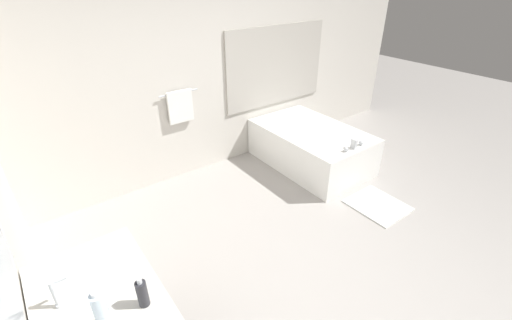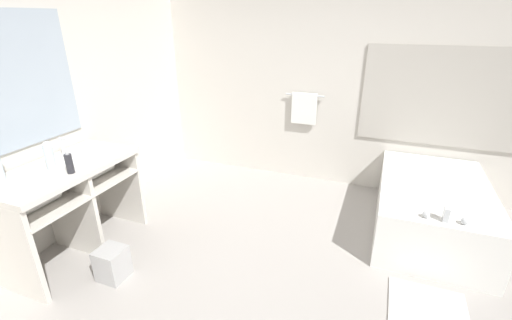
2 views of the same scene
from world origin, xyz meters
The scene contains 10 objects.
ground_plane centered at (0.00, 0.00, 0.00)m, with size 16.00×16.00×0.00m, color #A8A39E.
wall_back_with_blinds centered at (0.04, 2.23, 1.34)m, with size 7.40×0.13×2.70m.
wall_left_with_mirror centered at (-2.23, 0.00, 1.35)m, with size 0.08×7.40×2.70m.
vanity_counter centered at (-1.86, -0.14, 0.63)m, with size 0.65×1.23×0.88m.
sink_faucet centered at (-2.04, 0.03, 0.97)m, with size 0.09×0.04×0.18m.
bathtub centered at (1.24, 1.39, 0.30)m, with size 1.01×1.60×0.66m.
water_bottle_1 centered at (-1.88, -0.23, 0.99)m, with size 0.07×0.07×0.24m.
soap_dispenser centered at (-1.67, -0.23, 0.96)m, with size 0.06×0.06×0.19m.
waste_bin centered at (-1.31, -0.33, 0.14)m, with size 0.22×0.22×0.28m.
bath_mat centered at (1.18, 0.18, 0.01)m, with size 0.56×0.62×0.02m.
Camera 2 is at (0.66, -2.06, 2.07)m, focal length 24.00 mm.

